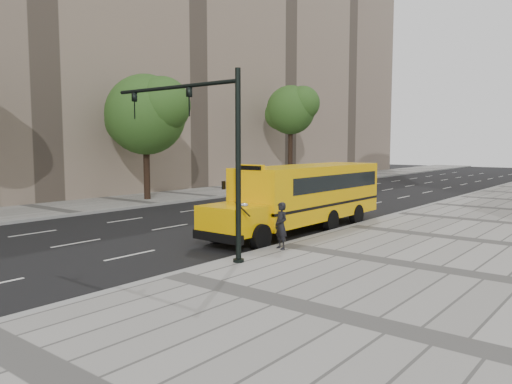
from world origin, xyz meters
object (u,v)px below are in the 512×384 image
Objects in this scene: school_bus at (307,192)px; taxi_near at (253,207)px; tree_b at (146,114)px; tree_c at (291,110)px; traffic_signal at (207,141)px; pedestrian at (281,226)px; taxi_far at (276,188)px.

school_bus is 2.97× the size of taxi_near.
tree_b is 0.92× the size of tree_c.
pedestrian is at bearing 62.62° from traffic_signal.
traffic_signal is (9.82, -17.28, 3.37)m from taxi_far.
tree_b is at bearing 169.38° from school_bus.
tree_b is 5.06× the size of pedestrian.
tree_c is at bearing 96.63° from taxi_far.
school_bus is 2.64× the size of taxi_far.
tree_c is 2.18× the size of taxi_far.
tree_c is 0.83× the size of school_bus.
pedestrian is (16.89, -7.59, -5.02)m from tree_b.
taxi_far is at bearing 51.18° from tree_b.
traffic_signal is (-1.30, -2.52, 3.08)m from pedestrian.
tree_c is 5.52× the size of pedestrian.
tree_b is 10.63m from taxi_far.
school_bus is 13.55m from taxi_far.
school_bus is (14.91, -20.26, -5.47)m from tree_c.
pedestrian is at bearing -67.38° from school_bus.
taxi_near is at bearing 119.21° from traffic_signal.
tree_b is 0.76× the size of school_bus.
tree_c is 30.86m from pedestrian.
tree_c is 1.49× the size of traffic_signal.
taxi_near is (11.05, -19.43, -6.57)m from tree_c.
school_bus reaches higher than taxi_near.
school_bus reaches higher than taxi_far.
tree_b is 2.00× the size of taxi_far.
tree_c reaches higher than pedestrian.
tree_b is 18.68m from traffic_signal.
taxi_far is 20.15m from traffic_signal.
taxi_far is (-5.26, 9.13, 0.06)m from taxi_near.
tree_b is 1.37× the size of traffic_signal.
tree_b reaches higher than pedestrian.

